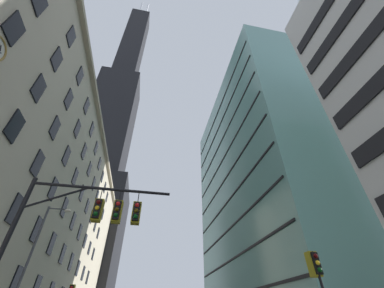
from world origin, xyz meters
TOP-DOWN VIEW (x-y plane):
  - station_building at (-19.93, 27.93)m, footprint 18.53×67.86m
  - dark_skyscraper at (-21.71, 74.66)m, footprint 25.89×25.89m
  - glass_office_midrise at (20.70, 25.98)m, footprint 19.51×32.48m
  - traffic_signal_mast at (-3.52, 4.64)m, footprint 6.67×0.63m
  - traffic_light_near_right at (6.82, 3.88)m, footprint 0.40×0.63m
  - street_lamppost at (-8.96, 14.33)m, footprint 1.93×0.32m

SIDE VIEW (x-z plane):
  - traffic_light_near_right at x=6.82m, z-range 1.30..5.10m
  - traffic_signal_mast at x=-3.52m, z-range 1.63..8.29m
  - street_lamppost at x=-8.96m, z-range 0.87..9.83m
  - station_building at x=-19.93m, z-range -0.02..29.24m
  - glass_office_midrise at x=20.70m, z-range 0.00..40.48m
  - dark_skyscraper at x=-21.71m, z-range -40.89..155.81m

